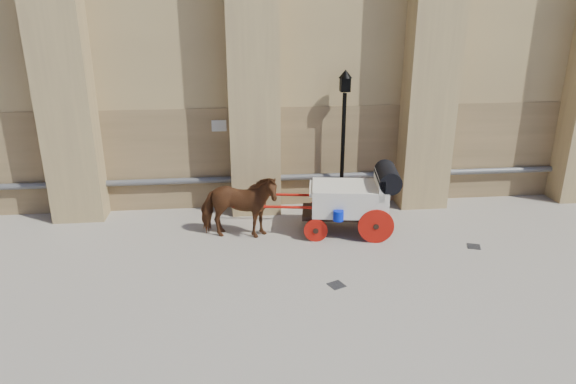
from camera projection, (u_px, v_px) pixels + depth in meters
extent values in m
plane|color=gray|center=(306.00, 266.00, 12.00)|extent=(90.00, 90.00, 0.00)
cube|color=#96774E|center=(353.00, 154.00, 15.56)|extent=(44.00, 0.35, 3.00)
cylinder|color=#59595B|center=(354.00, 175.00, 15.52)|extent=(42.00, 0.18, 0.18)
cube|color=beige|center=(219.00, 126.00, 14.66)|extent=(0.42, 0.04, 0.32)
imported|color=brown|center=(239.00, 207.00, 13.18)|extent=(2.16, 1.22, 1.73)
cube|color=black|center=(345.00, 213.00, 13.61)|extent=(2.37, 1.35, 0.12)
cube|color=beige|center=(349.00, 198.00, 13.47)|extent=(2.11, 1.56, 0.71)
cube|color=beige|center=(379.00, 184.00, 13.29)|extent=(0.35, 1.28, 0.56)
cube|color=beige|center=(316.00, 189.00, 13.42)|extent=(0.53, 1.16, 0.10)
cylinder|color=black|center=(388.00, 177.00, 13.21)|extent=(0.76, 1.35, 0.57)
cylinder|color=#B01109|center=(376.00, 226.00, 13.02)|extent=(0.91, 0.20, 0.92)
cylinder|color=#B01109|center=(371.00, 208.00, 14.20)|extent=(0.91, 0.20, 0.92)
cylinder|color=#B01109|center=(316.00, 230.00, 13.14)|extent=(0.61, 0.16, 0.61)
cylinder|color=#B01109|center=(316.00, 212.00, 14.33)|extent=(0.61, 0.16, 0.61)
cylinder|color=#B01109|center=(280.00, 207.00, 13.16)|extent=(2.42, 0.45, 0.07)
cylinder|color=#B01109|center=(283.00, 195.00, 14.02)|extent=(2.42, 0.45, 0.07)
cylinder|color=#021CCE|center=(338.00, 216.00, 12.88)|extent=(0.26, 0.26, 0.26)
cylinder|color=black|center=(343.00, 153.00, 14.87)|extent=(0.11, 0.11, 3.44)
cone|color=black|center=(341.00, 202.00, 15.39)|extent=(0.34, 0.34, 0.34)
cube|color=black|center=(345.00, 84.00, 14.20)|extent=(0.27, 0.27, 0.40)
cone|color=black|center=(346.00, 74.00, 14.10)|extent=(0.38, 0.38, 0.23)
cube|color=black|center=(337.00, 285.00, 11.15)|extent=(0.42, 0.42, 0.01)
cube|color=black|center=(474.00, 246.00, 12.94)|extent=(0.41, 0.41, 0.01)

